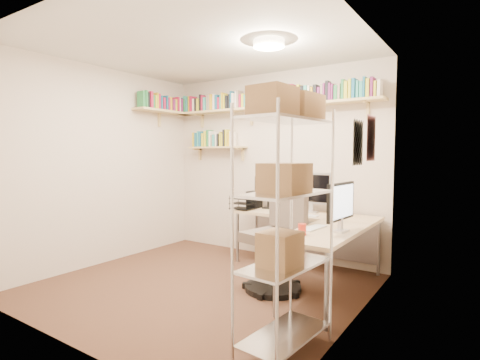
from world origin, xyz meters
TOP-DOWN VIEW (x-y plane):
  - ground at (0.00, 0.00)m, footprint 3.20×3.20m
  - room_shell at (0.00, 0.00)m, footprint 3.24×3.04m
  - wall_shelves at (-0.42, 1.30)m, footprint 3.12×1.09m
  - corner_desk at (0.69, 0.96)m, footprint 1.81×1.73m
  - office_chair at (0.71, 0.38)m, footprint 0.62×0.64m
  - wire_rack at (1.36, -0.73)m, footprint 0.43×0.78m

SIDE VIEW (x-z plane):
  - ground at x=0.00m, z-range 0.00..0.00m
  - office_chair at x=0.71m, z-range -0.09..1.07m
  - corner_desk at x=0.69m, z-range 0.08..1.26m
  - wire_rack at x=1.36m, z-range 0.31..2.15m
  - room_shell at x=0.00m, z-range 0.29..2.81m
  - wall_shelves at x=-0.42m, z-range 1.63..2.43m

